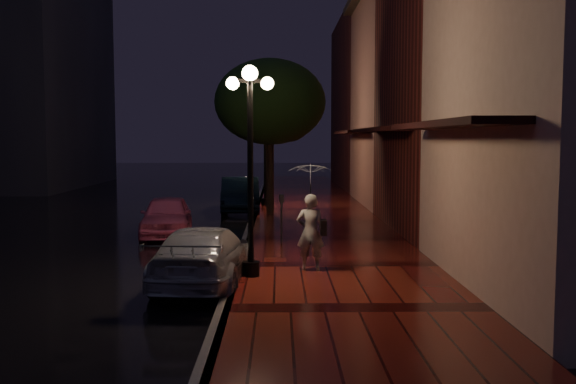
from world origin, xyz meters
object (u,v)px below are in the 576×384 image
(pink_car, at_px, (167,216))
(silver_car, at_px, (204,256))
(street_tree, at_px, (270,105))
(streetlamp_near, at_px, (250,158))
(navy_car, at_px, (240,195))
(woman_with_umbrella, at_px, (311,200))
(streetlamp_far, at_px, (265,148))
(parking_meter, at_px, (281,214))

(pink_car, height_order, silver_car, pink_car)
(street_tree, relative_size, pink_car, 1.59)
(streetlamp_near, bearing_deg, pink_car, 113.90)
(streetlamp_near, relative_size, navy_car, 1.01)
(navy_car, bearing_deg, pink_car, -109.52)
(street_tree, height_order, pink_car, street_tree)
(streetlamp_near, height_order, woman_with_umbrella, streetlamp_near)
(streetlamp_near, height_order, navy_car, streetlamp_near)
(streetlamp_far, height_order, street_tree, street_tree)
(woman_with_umbrella, height_order, parking_meter, woman_with_umbrella)
(streetlamp_near, height_order, pink_car, streetlamp_near)
(streetlamp_near, distance_m, streetlamp_far, 14.00)
(streetlamp_near, bearing_deg, parking_meter, 81.16)
(woman_with_umbrella, bearing_deg, navy_car, -72.16)
(street_tree, xyz_separation_m, navy_car, (-1.25, 1.89, -3.54))
(streetlamp_far, height_order, navy_car, streetlamp_far)
(streetlamp_near, relative_size, street_tree, 0.74)
(streetlamp_far, height_order, pink_car, streetlamp_far)
(street_tree, bearing_deg, parking_meter, -86.71)
(silver_car, bearing_deg, pink_car, -69.05)
(parking_meter, bearing_deg, woman_with_umbrella, -90.29)
(pink_car, relative_size, woman_with_umbrella, 1.57)
(street_tree, xyz_separation_m, silver_car, (-1.21, -11.11, -3.64))
(navy_car, distance_m, parking_meter, 8.86)
(streetlamp_far, bearing_deg, navy_car, -131.71)
(streetlamp_far, relative_size, parking_meter, 3.25)
(navy_car, height_order, silver_car, navy_car)
(navy_car, height_order, parking_meter, parking_meter)
(streetlamp_near, xyz_separation_m, pink_car, (-2.86, 6.45, -1.98))
(silver_car, bearing_deg, streetlamp_near, -167.84)
(woman_with_umbrella, bearing_deg, silver_car, 24.98)
(silver_car, distance_m, parking_meter, 4.60)
(parking_meter, bearing_deg, street_tree, 83.35)
(street_tree, distance_m, navy_car, 4.20)
(streetlamp_far, bearing_deg, streetlamp_near, -90.00)
(parking_meter, bearing_deg, silver_car, -120.33)
(streetlamp_near, distance_m, pink_car, 7.33)
(woman_with_umbrella, relative_size, parking_meter, 1.75)
(navy_car, distance_m, woman_with_umbrella, 12.55)
(pink_car, bearing_deg, streetlamp_near, -72.09)
(navy_car, bearing_deg, woman_with_umbrella, -82.96)
(parking_meter, bearing_deg, streetlamp_near, -108.77)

